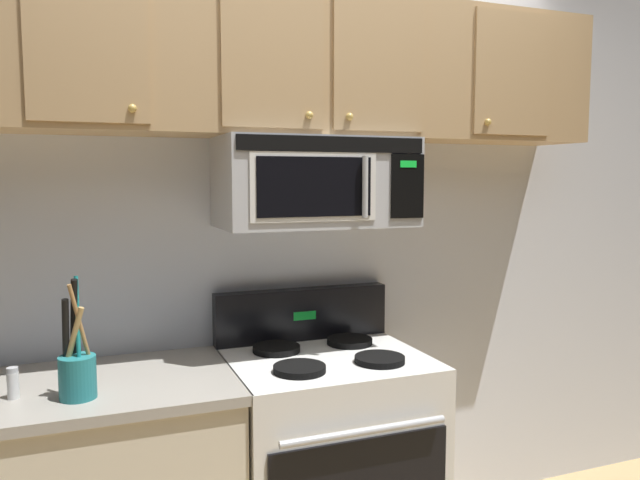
# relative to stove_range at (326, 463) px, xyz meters

# --- Properties ---
(back_wall) EXTENTS (5.20, 0.10, 2.70)m
(back_wall) POSITION_rel_stove_range_xyz_m (0.00, 0.37, 0.88)
(back_wall) COLOR silver
(back_wall) RESTS_ON ground_plane
(stove_range) EXTENTS (0.76, 0.69, 1.12)m
(stove_range) POSITION_rel_stove_range_xyz_m (0.00, 0.00, 0.00)
(stove_range) COLOR white
(stove_range) RESTS_ON ground_plane
(over_range_microwave) EXTENTS (0.76, 0.43, 0.35)m
(over_range_microwave) POSITION_rel_stove_range_xyz_m (-0.00, 0.12, 1.11)
(over_range_microwave) COLOR #B7BABF
(upper_cabinets) EXTENTS (2.50, 0.36, 0.55)m
(upper_cabinets) POSITION_rel_stove_range_xyz_m (-0.00, 0.15, 1.56)
(upper_cabinets) COLOR tan
(utensil_crock_teal) EXTENTS (0.11, 0.12, 0.39)m
(utensil_crock_teal) POSITION_rel_stove_range_xyz_m (-0.90, -0.14, 0.53)
(utensil_crock_teal) COLOR teal
(utensil_crock_teal) RESTS_ON counter_segment
(salt_shaker) EXTENTS (0.04, 0.04, 0.10)m
(salt_shaker) POSITION_rel_stove_range_xyz_m (-1.09, -0.07, 0.48)
(salt_shaker) COLOR white
(salt_shaker) RESTS_ON counter_segment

